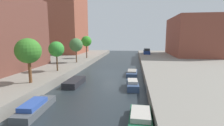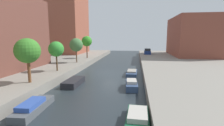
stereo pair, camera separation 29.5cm
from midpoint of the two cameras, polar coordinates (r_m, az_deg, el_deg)
ground_plane at (r=26.13m, az=-0.28°, el=-3.37°), size 84.00×84.00×0.00m
quay_left at (r=31.91m, az=-27.99°, el=-1.25°), size 20.00×64.00×1.00m
quay_right at (r=28.06m, az=31.66°, el=-2.83°), size 20.00×64.00×1.00m
apartment_tower_far at (r=50.35m, az=-15.65°, el=17.14°), size 10.00×11.87×23.99m
low_block_right at (r=46.32m, az=26.46°, el=8.26°), size 10.00×15.69×9.47m
street_tree_1 at (r=18.39m, az=-26.79°, el=3.73°), size 2.50×2.50×4.50m
street_tree_2 at (r=23.51m, az=-18.43°, el=4.56°), size 2.07×2.07×4.02m
street_tree_3 at (r=30.44m, az=-12.02°, el=6.12°), size 2.40×2.40×4.39m
street_tree_4 at (r=36.60m, az=-8.49°, el=7.41°), size 2.24×2.24×4.79m
parked_car at (r=45.97m, az=12.32°, el=3.87°), size 1.80×4.08×1.53m
moored_boat_left_1 at (r=14.13m, az=-25.01°, el=-13.62°), size 1.57×4.30×0.89m
moored_boat_left_2 at (r=20.00m, az=-12.69°, el=-6.47°), size 1.60×3.79×0.69m
moored_boat_right_1 at (r=11.43m, az=9.61°, el=-18.54°), size 1.57×3.82×0.82m
moored_boat_right_2 at (r=18.32m, az=7.24°, el=-7.49°), size 1.42×3.19×0.98m
moored_boat_right_3 at (r=24.67m, az=7.22°, el=-3.40°), size 1.58×4.08×0.75m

